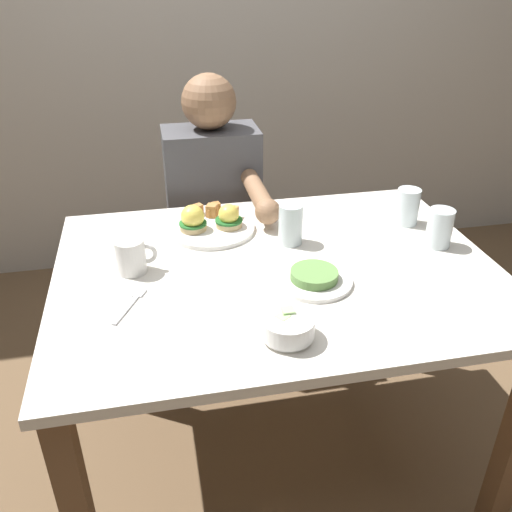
{
  "coord_description": "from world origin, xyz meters",
  "views": [
    {
      "loc": [
        -0.32,
        -1.24,
        1.49
      ],
      "look_at": [
        -0.06,
        0.0,
        0.78
      ],
      "focal_mm": 38.1,
      "sensor_mm": 36.0,
      "label": 1
    }
  ],
  "objects_px": {
    "eggs_benedict_plate": "(210,223)",
    "coffee_mug": "(131,255)",
    "side_plate": "(314,278)",
    "water_glass_near": "(407,208)",
    "water_glass_extra": "(290,227)",
    "dining_table": "(277,299)",
    "fruit_bowl": "(288,327)",
    "water_glass_far": "(439,230)",
    "fork": "(131,304)",
    "diner_person": "(215,210)"
  },
  "relations": [
    {
      "from": "water_glass_near",
      "to": "side_plate",
      "type": "distance_m",
      "value": 0.48
    },
    {
      "from": "diner_person",
      "to": "fruit_bowl",
      "type": "bearing_deg",
      "value": -87.51
    },
    {
      "from": "fork",
      "to": "diner_person",
      "type": "distance_m",
      "value": 0.77
    },
    {
      "from": "water_glass_far",
      "to": "eggs_benedict_plate",
      "type": "bearing_deg",
      "value": 160.11
    },
    {
      "from": "dining_table",
      "to": "water_glass_far",
      "type": "relative_size",
      "value": 10.52
    },
    {
      "from": "eggs_benedict_plate",
      "to": "water_glass_far",
      "type": "relative_size",
      "value": 2.37
    },
    {
      "from": "coffee_mug",
      "to": "eggs_benedict_plate",
      "type": "bearing_deg",
      "value": 40.65
    },
    {
      "from": "fruit_bowl",
      "to": "dining_table",
      "type": "bearing_deg",
      "value": 80.45
    },
    {
      "from": "diner_person",
      "to": "eggs_benedict_plate",
      "type": "bearing_deg",
      "value": -99.67
    },
    {
      "from": "eggs_benedict_plate",
      "to": "side_plate",
      "type": "bearing_deg",
      "value": -57.87
    },
    {
      "from": "water_glass_near",
      "to": "fruit_bowl",
      "type": "bearing_deg",
      "value": -136.16
    },
    {
      "from": "fork",
      "to": "water_glass_near",
      "type": "distance_m",
      "value": 0.91
    },
    {
      "from": "eggs_benedict_plate",
      "to": "coffee_mug",
      "type": "xyz_separation_m",
      "value": [
        -0.24,
        -0.2,
        0.02
      ]
    },
    {
      "from": "water_glass_extra",
      "to": "water_glass_near",
      "type": "bearing_deg",
      "value": 7.8
    },
    {
      "from": "fruit_bowl",
      "to": "water_glass_near",
      "type": "bearing_deg",
      "value": 43.84
    },
    {
      "from": "dining_table",
      "to": "water_glass_extra",
      "type": "bearing_deg",
      "value": 61.68
    },
    {
      "from": "fruit_bowl",
      "to": "water_glass_far",
      "type": "xyz_separation_m",
      "value": [
        0.54,
        0.34,
        0.02
      ]
    },
    {
      "from": "coffee_mug",
      "to": "water_glass_far",
      "type": "height_order",
      "value": "water_glass_far"
    },
    {
      "from": "eggs_benedict_plate",
      "to": "water_glass_near",
      "type": "distance_m",
      "value": 0.62
    },
    {
      "from": "water_glass_far",
      "to": "side_plate",
      "type": "relative_size",
      "value": 0.57
    },
    {
      "from": "coffee_mug",
      "to": "water_glass_far",
      "type": "bearing_deg",
      "value": -1.82
    },
    {
      "from": "dining_table",
      "to": "coffee_mug",
      "type": "xyz_separation_m",
      "value": [
        -0.39,
        0.05,
        0.16
      ]
    },
    {
      "from": "fruit_bowl",
      "to": "water_glass_extra",
      "type": "bearing_deg",
      "value": 74.5
    },
    {
      "from": "fork",
      "to": "side_plate",
      "type": "bearing_deg",
      "value": 0.81
    },
    {
      "from": "side_plate",
      "to": "diner_person",
      "type": "distance_m",
      "value": 0.73
    },
    {
      "from": "water_glass_extra",
      "to": "fruit_bowl",
      "type": "bearing_deg",
      "value": -105.5
    },
    {
      "from": "water_glass_near",
      "to": "water_glass_extra",
      "type": "height_order",
      "value": "water_glass_extra"
    },
    {
      "from": "fruit_bowl",
      "to": "diner_person",
      "type": "distance_m",
      "value": 0.92
    },
    {
      "from": "fork",
      "to": "water_glass_far",
      "type": "height_order",
      "value": "water_glass_far"
    },
    {
      "from": "diner_person",
      "to": "fork",
      "type": "bearing_deg",
      "value": -113.15
    },
    {
      "from": "dining_table",
      "to": "coffee_mug",
      "type": "height_order",
      "value": "coffee_mug"
    },
    {
      "from": "eggs_benedict_plate",
      "to": "water_glass_extra",
      "type": "bearing_deg",
      "value": -29.99
    },
    {
      "from": "water_glass_far",
      "to": "diner_person",
      "type": "xyz_separation_m",
      "value": [
        -0.58,
        0.57,
        -0.14
      ]
    },
    {
      "from": "water_glass_near",
      "to": "coffee_mug",
      "type": "bearing_deg",
      "value": -171.32
    },
    {
      "from": "dining_table",
      "to": "coffee_mug",
      "type": "relative_size",
      "value": 10.79
    },
    {
      "from": "dining_table",
      "to": "fruit_bowl",
      "type": "xyz_separation_m",
      "value": [
        -0.05,
        -0.31,
        0.14
      ]
    },
    {
      "from": "dining_table",
      "to": "fork",
      "type": "bearing_deg",
      "value": -164.88
    },
    {
      "from": "water_glass_near",
      "to": "water_glass_extra",
      "type": "relative_size",
      "value": 0.94
    },
    {
      "from": "coffee_mug",
      "to": "water_glass_near",
      "type": "height_order",
      "value": "water_glass_near"
    },
    {
      "from": "coffee_mug",
      "to": "water_glass_extra",
      "type": "xyz_separation_m",
      "value": [
        0.46,
        0.08,
        0.0
      ]
    },
    {
      "from": "water_glass_far",
      "to": "water_glass_extra",
      "type": "bearing_deg",
      "value": 166.05
    },
    {
      "from": "fork",
      "to": "diner_person",
      "type": "bearing_deg",
      "value": 66.85
    },
    {
      "from": "diner_person",
      "to": "water_glass_extra",
      "type": "bearing_deg",
      "value": -71.06
    },
    {
      "from": "water_glass_far",
      "to": "side_plate",
      "type": "height_order",
      "value": "water_glass_far"
    },
    {
      "from": "coffee_mug",
      "to": "side_plate",
      "type": "distance_m",
      "value": 0.49
    },
    {
      "from": "water_glass_near",
      "to": "water_glass_far",
      "type": "height_order",
      "value": "same"
    },
    {
      "from": "eggs_benedict_plate",
      "to": "diner_person",
      "type": "relative_size",
      "value": 0.24
    },
    {
      "from": "fork",
      "to": "side_plate",
      "type": "xyz_separation_m",
      "value": [
        0.47,
        0.01,
        0.01
      ]
    },
    {
      "from": "fork",
      "to": "water_glass_extra",
      "type": "xyz_separation_m",
      "value": [
        0.46,
        0.24,
        0.05
      ]
    },
    {
      "from": "water_glass_near",
      "to": "dining_table",
      "type": "bearing_deg",
      "value": -158.37
    }
  ]
}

